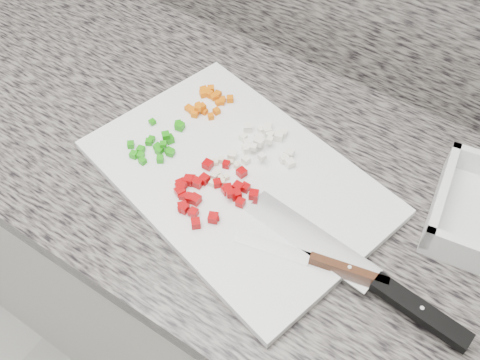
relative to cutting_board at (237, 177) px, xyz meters
name	(u,v)px	position (x,y,z in m)	size (l,w,h in m)	color
cabinet	(211,266)	(-0.11, 0.05, -0.48)	(3.92, 0.62, 0.86)	silver
countertop	(200,144)	(-0.11, 0.05, -0.03)	(3.96, 0.64, 0.04)	#69635C
cutting_board	(237,177)	(0.00, 0.00, 0.00)	(0.49, 0.33, 0.02)	white
carrot_pile	(208,101)	(-0.14, 0.11, 0.02)	(0.07, 0.09, 0.02)	#DF6304
onion_pile	(266,143)	(0.01, 0.08, 0.02)	(0.12, 0.11, 0.02)	white
green_pepper_pile	(160,142)	(-0.15, -0.02, 0.02)	(0.09, 0.12, 0.02)	#1A8F0D
red_pepper_pile	(209,192)	(-0.01, -0.06, 0.02)	(0.13, 0.14, 0.02)	#9E0205
garlic_pile	(222,172)	(-0.02, -0.01, 0.01)	(0.05, 0.07, 0.01)	beige
chef_knife	(380,285)	(0.28, -0.06, 0.01)	(0.37, 0.08, 0.02)	white
paring_knife	(329,264)	(0.21, -0.07, 0.01)	(0.23, 0.07, 0.02)	white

